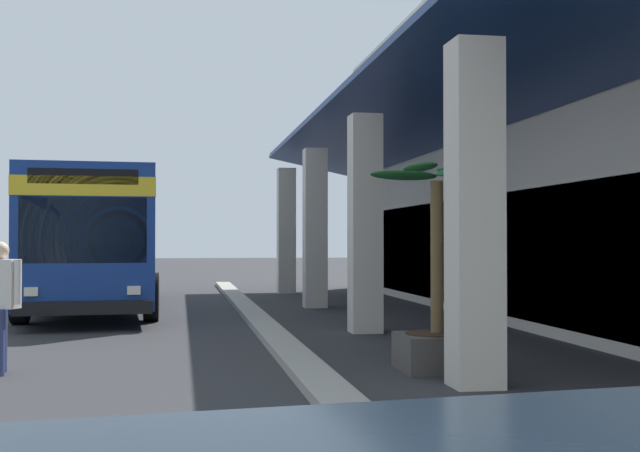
{
  "coord_description": "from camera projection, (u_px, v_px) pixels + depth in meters",
  "views": [
    {
      "loc": [
        20.57,
        2.12,
        1.66
      ],
      "look_at": [
        3.56,
        4.94,
        1.96
      ],
      "focal_mm": 47.49,
      "sensor_mm": 36.0,
      "label": 1
    }
  ],
  "objects": [
    {
      "name": "pedestrian",
      "position": [
        0.0,
        300.0,
        10.51
      ],
      "size": [
        0.49,
        0.57,
        1.65
      ],
      "color": "navy",
      "rests_on": "ground"
    },
    {
      "name": "ground",
      "position": [
        417.0,
        307.0,
        21.22
      ],
      "size": [
        120.0,
        120.0,
        0.0
      ],
      "primitive_type": "plane",
      "color": "#2D2D30"
    },
    {
      "name": "potted_palm",
      "position": [
        437.0,
        323.0,
        10.8
      ],
      "size": [
        1.97,
        1.82,
        2.72
      ],
      "color": "#4C4742",
      "rests_on": "ground"
    },
    {
      "name": "transit_bus",
      "position": [
        93.0,
        233.0,
        20.66
      ],
      "size": [
        11.36,
        3.35,
        3.34
      ],
      "color": "navy",
      "rests_on": "ground"
    },
    {
      "name": "curb_strip",
      "position": [
        255.0,
        316.0,
        17.8
      ],
      "size": [
        27.63,
        0.5,
        0.12
      ],
      "primitive_type": "cube",
      "color": "#9E998E",
      "rests_on": "ground"
    }
  ]
}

